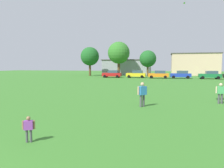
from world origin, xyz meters
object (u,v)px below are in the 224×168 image
object	(u,v)px
child_kite_flyer	(29,127)
tree_far_right	(148,59)
parked_car_orange_2	(159,74)
parked_car_blue_3	(181,74)
tree_center	(119,53)
tree_far_left	(90,56)
parked_car_yellow_1	(136,74)
adult_bystander	(142,92)
bystander_near_trees	(221,91)
parked_car_green_4	(210,75)
parked_car_red_0	(112,74)

from	to	relation	value
child_kite_flyer	tree_far_right	world-z (taller)	tree_far_right
tree_far_right	parked_car_orange_2	bearing A→B (deg)	-69.28
parked_car_blue_3	tree_far_right	xyz separation A→B (m)	(-7.70, 7.45, 3.64)
parked_car_orange_2	tree_center	world-z (taller)	tree_center
tree_far_left	parked_car_orange_2	bearing A→B (deg)	-21.96
tree_center	parked_car_yellow_1	bearing A→B (deg)	-54.64
adult_bystander	parked_car_yellow_1	size ratio (longest dim) A/B	0.38
bystander_near_trees	tree_far_right	world-z (taller)	tree_far_right
adult_bystander	parked_car_blue_3	size ratio (longest dim) A/B	0.38
tree_center	parked_car_orange_2	bearing A→B (deg)	-39.59
child_kite_flyer	adult_bystander	distance (m)	8.40
parked_car_green_4	tree_center	xyz separation A→B (m)	(-21.23, 8.94, 5.31)
parked_car_orange_2	tree_far_left	world-z (taller)	tree_far_left
parked_car_orange_2	tree_far_left	size ratio (longest dim) A/B	0.55
parked_car_yellow_1	parked_car_orange_2	size ratio (longest dim) A/B	1.00
parked_car_blue_3	parked_car_red_0	bearing A→B (deg)	1.15
tree_center	adult_bystander	bearing A→B (deg)	-75.83
parked_car_red_0	tree_far_right	distance (m)	11.38
bystander_near_trees	tree_far_left	bearing A→B (deg)	108.91
bystander_near_trees	adult_bystander	bearing A→B (deg)	-167.29
parked_car_green_4	tree_far_right	world-z (taller)	tree_far_right
child_kite_flyer	bystander_near_trees	distance (m)	13.43
adult_bystander	tree_center	xyz separation A→B (m)	(-10.77, 42.64, 5.19)
bystander_near_trees	tree_far_right	bearing A→B (deg)	89.23
parked_car_red_0	parked_car_orange_2	bearing A→B (deg)	178.18
child_kite_flyer	tree_far_right	bearing A→B (deg)	66.81
parked_car_orange_2	tree_center	distance (m)	15.08
tree_center	tree_far_right	size ratio (longest dim) A/B	1.37
adult_bystander	tree_center	size ratio (longest dim) A/B	0.18
bystander_near_trees	parked_car_yellow_1	world-z (taller)	parked_car_yellow_1
tree_far_right	bystander_near_trees	bearing A→B (deg)	-78.00
parked_car_yellow_1	tree_far_left	xyz separation A→B (m)	(-13.51, 6.72, 4.38)
parked_car_orange_2	parked_car_blue_3	xyz separation A→B (m)	(4.63, 0.64, 0.00)
parked_car_red_0	bystander_near_trees	bearing A→B (deg)	116.71
adult_bystander	parked_car_red_0	world-z (taller)	parked_car_red_0
parked_car_orange_2	child_kite_flyer	bearing A→B (deg)	85.37
child_kite_flyer	bystander_near_trees	size ratio (longest dim) A/B	0.64
parked_car_yellow_1	parked_car_blue_3	bearing A→B (deg)	179.38
child_kite_flyer	parked_car_yellow_1	bearing A→B (deg)	69.41
child_kite_flyer	adult_bystander	size ratio (longest dim) A/B	0.58
tree_far_right	tree_center	bearing A→B (deg)	173.43
parked_car_orange_2	tree_far_right	xyz separation A→B (m)	(-3.06, 8.09, 3.64)
child_kite_flyer	adult_bystander	xyz separation A→B (m)	(3.24, 7.74, 0.41)
adult_bystander	tree_far_right	world-z (taller)	tree_far_right
parked_car_blue_3	tree_center	bearing A→B (deg)	-28.30
parked_car_orange_2	parked_car_green_4	distance (m)	10.35
parked_car_green_4	tree_far_left	distance (m)	30.14
child_kite_flyer	parked_car_green_4	size ratio (longest dim) A/B	0.22
parked_car_green_4	adult_bystander	bearing A→B (deg)	72.76
tree_center	parked_car_red_0	bearing A→B (deg)	-87.85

